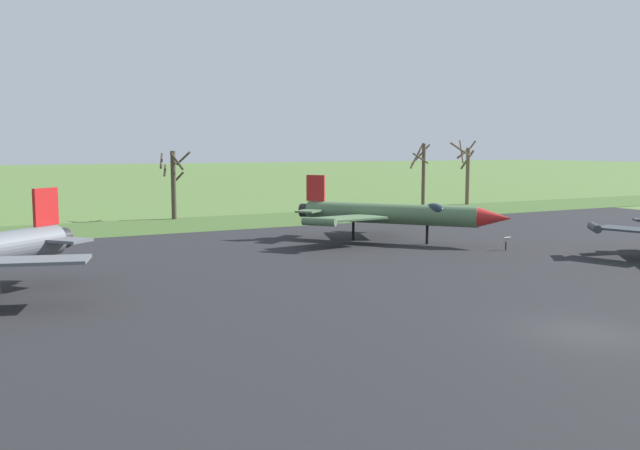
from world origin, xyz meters
The scene contains 8 objects.
ground_plane centered at (0.00, 0.00, 0.00)m, with size 600.00×600.00×0.00m, color #4C6B33.
asphalt_apron centered at (0.00, 13.62, 0.03)m, with size 94.21×45.38×0.05m, color black.
grass_verge_strip centered at (0.00, 42.31, 0.03)m, with size 154.21×12.00×0.06m, color #3C5928.
jet_fighter_rear_center centered at (7.92, 23.75, 2.12)m, with size 13.24×14.29×4.79m.
info_placard_rear_center centered at (12.20, 16.82, 0.62)m, with size 0.64×0.34×0.95m.
bare_tree_far_left centered at (-1.02, 47.41, 3.76)m, with size 3.00×2.43×6.55m.
bare_tree_left_of_center centered at (25.17, 43.11, 4.10)m, with size 2.63×2.63×7.40m.
bare_tree_center centered at (35.24, 47.73, 4.26)m, with size 3.02×3.06×7.79m.
Camera 1 is at (-20.46, -17.13, 6.75)m, focal length 38.90 mm.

